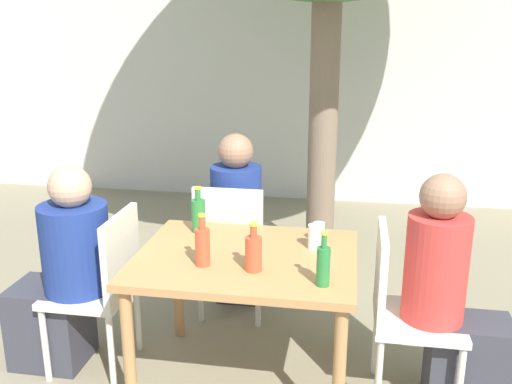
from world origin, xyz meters
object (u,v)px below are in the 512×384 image
person_seated_1 (451,307)px  drinking_glass_1 (319,232)px  person_seated_2 (239,227)px  soda_bottle_2 (254,252)px  green_bottle_0 (323,265)px  patio_chair_2 (232,243)px  drinking_glass_0 (315,237)px  soda_bottle_1 (203,246)px  patio_chair_1 (402,305)px  person_seated_0 (64,278)px  patio_chair_0 (104,282)px  green_bottle_3 (198,214)px  dining_table_front (246,272)px

person_seated_1 → drinking_glass_1: bearing=69.5°
person_seated_2 → soda_bottle_2: size_ratio=5.01×
green_bottle_0 → patio_chair_2: bearing=123.1°
person_seated_1 → drinking_glass_0: (-0.70, 0.15, 0.27)m
person_seated_2 → soda_bottle_1: 1.13m
person_seated_1 → green_bottle_0: (-0.63, -0.29, 0.30)m
patio_chair_1 → soda_bottle_1: 1.05m
person_seated_0 → patio_chair_0: bearing=90.0°
patio_chair_0 → soda_bottle_1: soda_bottle_1 is taller
soda_bottle_1 → soda_bottle_2: bearing=-4.3°
green_bottle_0 → drinking_glass_0: (-0.07, 0.44, -0.03)m
patio_chair_2 → person_seated_0: (-0.81, -0.69, 0.01)m
patio_chair_2 → green_bottle_0: 1.21m
patio_chair_0 → drinking_glass_1: (1.15, 0.25, 0.27)m
person_seated_0 → drinking_glass_0: bearing=96.3°
patio_chair_0 → patio_chair_1: 1.59m
drinking_glass_0 → green_bottle_0: bearing=-80.9°
person_seated_2 → green_bottle_3: person_seated_2 is taller
patio_chair_0 → patio_chair_1: (1.59, 0.00, 0.00)m
dining_table_front → drinking_glass_0: (0.34, 0.15, 0.16)m
person_seated_1 → person_seated_2: person_seated_1 is taller
drinking_glass_1 → person_seated_0: bearing=-169.6°
green_bottle_0 → drinking_glass_1: green_bottle_0 is taller
drinking_glass_0 → soda_bottle_2: bearing=-128.6°
dining_table_front → drinking_glass_1: 0.46m
person_seated_2 → soda_bottle_1: (0.04, -1.09, 0.30)m
patio_chair_2 → soda_bottle_2: soda_bottle_2 is taller
green_bottle_0 → person_seated_0: bearing=168.7°
soda_bottle_1 → green_bottle_3: size_ratio=1.00×
person_seated_0 → soda_bottle_1: 0.92m
person_seated_2 → soda_bottle_2: person_seated_2 is taller
green_bottle_0 → green_bottle_3: 0.94m
soda_bottle_2 → person_seated_2: bearing=105.1°
person_seated_2 → soda_bottle_2: (0.30, -1.11, 0.29)m
patio_chair_0 → drinking_glass_0: (1.14, 0.15, 0.28)m
green_bottle_3 → soda_bottle_1: bearing=-72.3°
patio_chair_0 → drinking_glass_0: patio_chair_0 is taller
dining_table_front → drinking_glass_1: bearing=35.6°
dining_table_front → green_bottle_3: size_ratio=4.25×
dining_table_front → patio_chair_1: size_ratio=1.22×
patio_chair_2 → green_bottle_3: bearing=75.3°
dining_table_front → soda_bottle_1: 0.32m
soda_bottle_1 → dining_table_front: bearing=41.4°
person_seated_1 → drinking_glass_1: person_seated_1 is taller
patio_chair_2 → green_bottle_3: (-0.10, -0.40, 0.32)m
person_seated_1 → soda_bottle_2: size_ratio=5.03×
green_bottle_0 → drinking_glass_0: size_ratio=1.99×
dining_table_front → patio_chair_0: (-0.80, 0.00, -0.12)m
person_seated_2 → green_bottle_0: 1.40m
person_seated_0 → dining_table_front: bearing=90.0°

